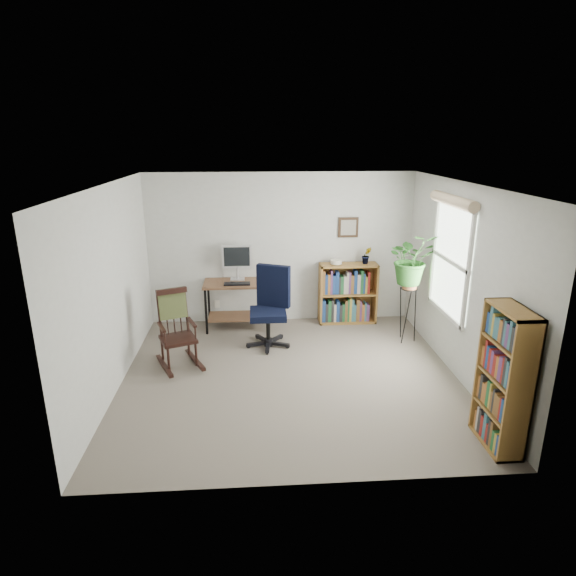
{
  "coord_description": "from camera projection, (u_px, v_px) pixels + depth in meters",
  "views": [
    {
      "loc": [
        -0.42,
        -5.48,
        2.91
      ],
      "look_at": [
        0.0,
        0.4,
        1.05
      ],
      "focal_mm": 30.0,
      "sensor_mm": 36.0,
      "label": 1
    }
  ],
  "objects": [
    {
      "name": "desk",
      "position": [
        238.0,
        305.0,
        7.58
      ],
      "size": [
        1.04,
        0.57,
        0.75
      ],
      "primitive_type": null,
      "color": "brown",
      "rests_on": "floor"
    },
    {
      "name": "floor",
      "position": [
        290.0,
        376.0,
        6.12
      ],
      "size": [
        4.2,
        4.0,
        0.0
      ],
      "primitive_type": "cube",
      "color": "slate",
      "rests_on": "ground"
    },
    {
      "name": "tall_bookshelf",
      "position": [
        504.0,
        379.0,
        4.56
      ],
      "size": [
        0.27,
        0.62,
        1.43
      ],
      "primitive_type": null,
      "color": "olive",
      "rests_on": "floor"
    },
    {
      "name": "ceiling",
      "position": [
        291.0,
        184.0,
        5.4
      ],
      "size": [
        4.2,
        4.0,
        0.0
      ],
      "primitive_type": "cube",
      "color": "silver",
      "rests_on": "ground"
    },
    {
      "name": "wall_left",
      "position": [
        111.0,
        290.0,
        5.62
      ],
      "size": [
        0.0,
        4.0,
        2.4
      ],
      "primitive_type": "cube",
      "color": "silver",
      "rests_on": "ground"
    },
    {
      "name": "window",
      "position": [
        450.0,
        261.0,
        6.12
      ],
      "size": [
        0.12,
        1.2,
        1.5
      ],
      "primitive_type": null,
      "color": "silver",
      "rests_on": "wall_right"
    },
    {
      "name": "wall_front",
      "position": [
        309.0,
        360.0,
        3.85
      ],
      "size": [
        4.2,
        0.0,
        2.4
      ],
      "primitive_type": "cube",
      "color": "silver",
      "rests_on": "ground"
    },
    {
      "name": "plant_stand",
      "position": [
        408.0,
        310.0,
        7.04
      ],
      "size": [
        0.35,
        0.35,
        0.95
      ],
      "primitive_type": null,
      "rotation": [
        0.0,
        0.0,
        -0.43
      ],
      "color": "black",
      "rests_on": "floor"
    },
    {
      "name": "wall_back",
      "position": [
        281.0,
        249.0,
        7.66
      ],
      "size": [
        4.2,
        0.0,
        2.4
      ],
      "primitive_type": "cube",
      "color": "silver",
      "rests_on": "ground"
    },
    {
      "name": "potted_plant_small",
      "position": [
        366.0,
        260.0,
        7.64
      ],
      "size": [
        0.13,
        0.24,
        0.11
      ],
      "primitive_type": "imported",
      "color": "#276021",
      "rests_on": "low_bookshelf"
    },
    {
      "name": "framed_picture",
      "position": [
        348.0,
        228.0,
        7.6
      ],
      "size": [
        0.32,
        0.04,
        0.32
      ],
      "primitive_type": null,
      "color": "black",
      "rests_on": "wall_back"
    },
    {
      "name": "low_bookshelf",
      "position": [
        348.0,
        293.0,
        7.77
      ],
      "size": [
        0.93,
        0.31,
        0.98
      ],
      "primitive_type": null,
      "color": "olive",
      "rests_on": "floor"
    },
    {
      "name": "monitor",
      "position": [
        237.0,
        263.0,
        7.51
      ],
      "size": [
        0.46,
        0.16,
        0.56
      ],
      "primitive_type": null,
      "color": "silver",
      "rests_on": "desk"
    },
    {
      "name": "rocking_chair",
      "position": [
        177.0,
        329.0,
        6.25
      ],
      "size": [
        0.83,
        1.03,
        1.04
      ],
      "primitive_type": null,
      "rotation": [
        0.0,
        0.0,
        0.38
      ],
      "color": "black",
      "rests_on": "floor"
    },
    {
      "name": "spider_plant",
      "position": [
        414.0,
        234.0,
        6.7
      ],
      "size": [
        1.69,
        1.88,
        1.46
      ],
      "primitive_type": "imported",
      "color": "#276021",
      "rests_on": "plant_stand"
    },
    {
      "name": "wall_right",
      "position": [
        461.0,
        283.0,
        5.9
      ],
      "size": [
        0.0,
        4.0,
        2.4
      ],
      "primitive_type": "cube",
      "color": "silver",
      "rests_on": "ground"
    },
    {
      "name": "office_chair",
      "position": [
        268.0,
        308.0,
        6.83
      ],
      "size": [
        0.84,
        0.84,
        1.17
      ],
      "primitive_type": null,
      "rotation": [
        0.0,
        0.0,
        -0.4
      ],
      "color": "black",
      "rests_on": "floor"
    },
    {
      "name": "keyboard",
      "position": [
        237.0,
        284.0,
        7.34
      ],
      "size": [
        0.4,
        0.15,
        0.02
      ],
      "primitive_type": "cube",
      "color": "black",
      "rests_on": "desk"
    }
  ]
}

